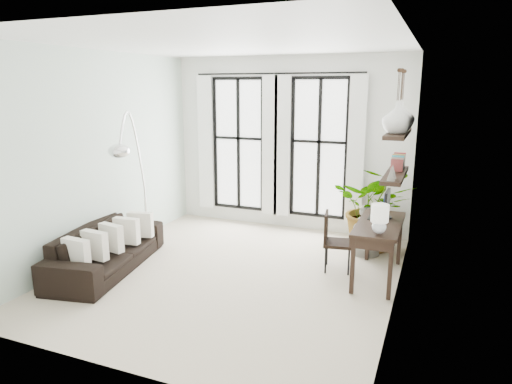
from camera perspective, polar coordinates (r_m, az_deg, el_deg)
The scene contains 16 objects.
floor at distance 6.72m, azimuth -2.92°, elevation -10.17°, with size 5.00×5.00×0.00m, color beige.
ceiling at distance 6.20m, azimuth -3.27°, elevation 18.14°, with size 5.00×5.00×0.00m, color white.
wall_left at distance 7.50m, azimuth -18.91°, elevation 4.31°, with size 5.00×5.00×0.00m, color silver.
wall_right at distance 5.70m, azimuth 17.87°, elevation 1.83°, with size 5.00×5.00×0.00m, color white.
wall_back at distance 8.57m, azimuth 4.06°, elevation 5.98°, with size 4.50×4.50×0.00m, color white.
windows at distance 8.57m, azimuth 2.63°, elevation 5.73°, with size 3.26×0.13×2.65m.
wall_shelves at distance 6.34m, azimuth 17.17°, elevation 4.13°, with size 0.25×1.30×0.60m.
sofa at distance 7.12m, azimuth -18.15°, elevation -6.71°, with size 2.20×0.86×0.64m, color black.
throw_pillows at distance 7.00m, azimuth -17.63°, elevation -5.45°, with size 0.40×1.52×0.40m.
plant at distance 7.73m, azimuth 14.72°, elevation -1.94°, with size 1.27×1.10×1.42m, color #2D7228.
desk at distance 6.49m, azimuth 15.07°, elevation -4.36°, with size 0.59×1.39×1.21m.
desk_chair at distance 6.79m, azimuth 9.58°, elevation -5.63°, with size 0.48×0.48×0.87m.
arc_lamp at distance 7.17m, azimuth -15.34°, elevation 5.61°, with size 0.73×1.41×2.30m.
buddha at distance 7.57m, azimuth 13.54°, elevation -5.02°, with size 0.46×0.46×0.82m.
vase_a at distance 6.00m, azimuth 17.26°, elevation 8.83°, with size 0.37×0.37×0.38m, color white.
vase_b at distance 6.40m, azimuth 17.59°, elevation 9.03°, with size 0.37×0.37×0.38m, color white.
Camera 1 is at (2.63, -5.59, 2.64)m, focal length 32.00 mm.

